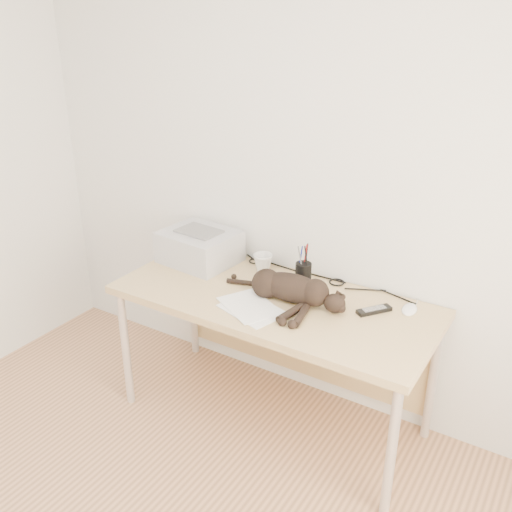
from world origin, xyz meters
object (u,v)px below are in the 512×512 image
Objects in this scene: desk at (281,314)px; cat at (288,289)px; printer at (200,246)px; mug at (263,263)px; pen_cup at (303,273)px; mouse at (410,307)px.

desk is 0.23m from cat.
desk is 3.81× the size of printer.
mug reaches higher than desk.
printer is at bearing 172.77° from desk.
mouse is (0.56, 0.01, -0.04)m from pen_cup.
printer reaches higher than mug.
pen_cup is (0.62, 0.06, -0.03)m from printer.
pen_cup reaches higher than cat.
printer is (-0.57, 0.07, 0.22)m from desk.
desk is 15.28× the size of mug.
cat is 5.56× the size of mouse.
desk is 7.50× the size of pen_cup.
mouse is at bearing 3.37° from printer.
mouse is (0.53, 0.22, -0.05)m from cat.
cat is at bearing -163.00° from mouse.
mouse is at bearing -0.37° from mug.
printer is at bearing 178.15° from mouse.
mug is at bearing 11.51° from printer.
pen_cup is at bearing -3.85° from mug.
printer reaches higher than desk.
printer is 0.62m from pen_cup.
mug is (-0.28, 0.22, -0.02)m from cat.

